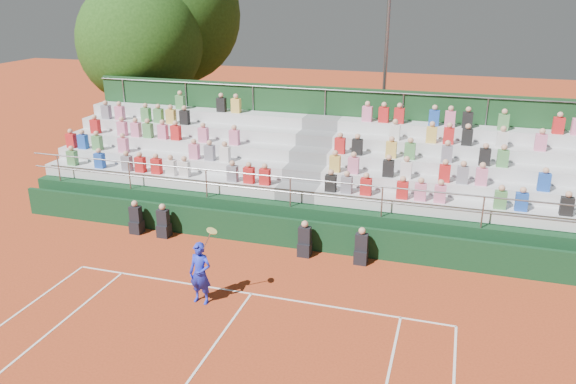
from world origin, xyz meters
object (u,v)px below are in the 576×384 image
(tennis_player, at_px, (200,273))
(tree_west, at_px, (141,43))
(tree_east, at_px, (172,15))
(floodlight_mast, at_px, (386,55))

(tennis_player, bearing_deg, tree_west, 125.29)
(tree_east, bearing_deg, floodlight_mast, -6.92)
(tennis_player, height_order, floodlight_mast, floodlight_mast)
(tennis_player, distance_m, tree_west, 15.54)
(tennis_player, xyz_separation_m, tree_west, (-8.56, 12.09, 4.71))
(tree_west, distance_m, tree_east, 3.09)
(tree_west, bearing_deg, tree_east, 86.06)
(tennis_player, xyz_separation_m, tree_east, (-8.36, 14.95, 5.85))
(tennis_player, relative_size, tree_east, 0.22)
(tennis_player, bearing_deg, floodlight_mast, 78.25)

